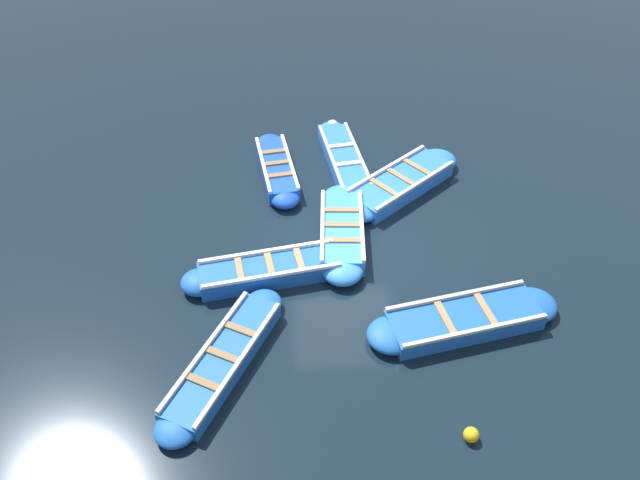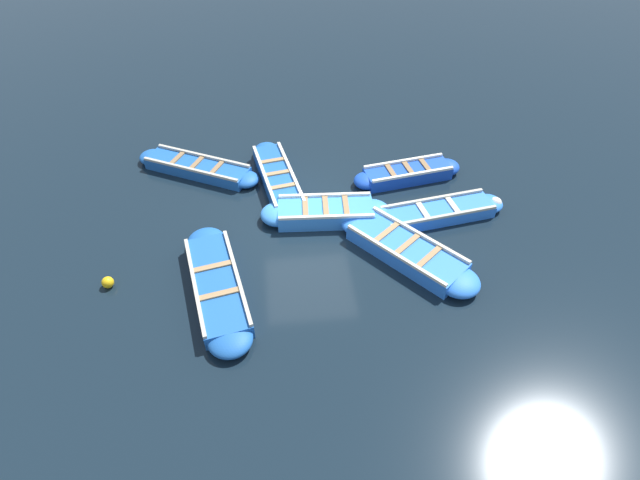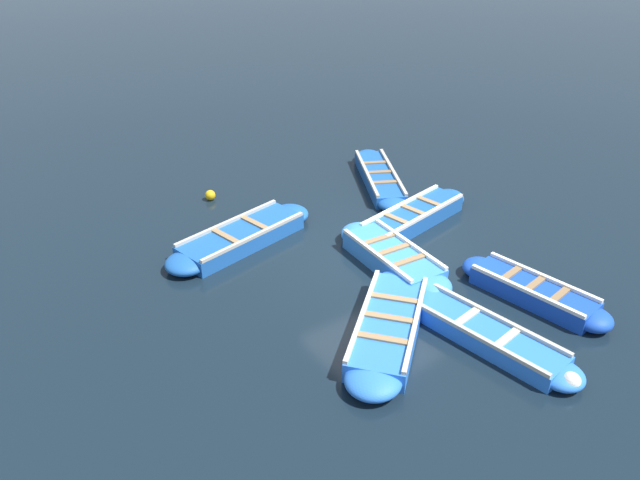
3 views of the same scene
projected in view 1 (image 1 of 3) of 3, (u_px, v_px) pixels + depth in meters
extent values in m
plane|color=black|center=(347.00, 252.00, 13.81)|extent=(120.00, 120.00, 0.00)
cube|color=#3884E0|center=(342.00, 232.00, 14.02)|extent=(1.10, 2.48, 0.40)
ellipsoid|color=#3884E0|center=(343.00, 270.00, 13.12)|extent=(0.93, 0.96, 0.40)
ellipsoid|color=#3884E0|center=(341.00, 198.00, 14.91)|extent=(0.93, 0.96, 0.40)
cube|color=silver|center=(362.00, 224.00, 13.85)|extent=(0.22, 2.37, 0.07)
cube|color=silver|center=(322.00, 224.00, 13.86)|extent=(0.22, 2.37, 0.07)
cube|color=olive|center=(342.00, 240.00, 13.49)|extent=(0.85, 0.19, 0.04)
cube|color=olive|center=(342.00, 225.00, 13.87)|extent=(0.85, 0.19, 0.04)
cube|color=olive|center=(342.00, 210.00, 14.25)|extent=(0.85, 0.19, 0.04)
cube|color=#1947B7|center=(277.00, 169.00, 15.82)|extent=(1.15, 2.52, 0.36)
ellipsoid|color=#1947B7|center=(285.00, 198.00, 14.94)|extent=(0.81, 0.83, 0.36)
ellipsoid|color=#1947B7|center=(270.00, 143.00, 16.70)|extent=(0.81, 0.83, 0.36)
cube|color=silver|center=(290.00, 161.00, 15.73)|extent=(0.47, 2.36, 0.07)
cube|color=silver|center=(263.00, 164.00, 15.63)|extent=(0.47, 2.36, 0.07)
cube|color=olive|center=(280.00, 175.00, 15.32)|extent=(0.69, 0.25, 0.04)
cube|color=olive|center=(277.00, 163.00, 15.69)|extent=(0.69, 0.25, 0.04)
cube|color=olive|center=(273.00, 151.00, 16.06)|extent=(0.69, 0.25, 0.04)
cube|color=blue|center=(344.00, 160.00, 16.17)|extent=(1.24, 3.01, 0.31)
ellipsoid|color=blue|center=(358.00, 194.00, 15.11)|extent=(0.85, 0.87, 0.31)
ellipsoid|color=blue|center=(332.00, 130.00, 17.22)|extent=(0.85, 0.87, 0.31)
cube|color=#B2AD9E|center=(358.00, 152.00, 16.09)|extent=(0.52, 2.84, 0.07)
cube|color=#B2AD9E|center=(331.00, 155.00, 15.98)|extent=(0.52, 2.84, 0.07)
cube|color=beige|center=(348.00, 163.00, 15.75)|extent=(0.72, 0.25, 0.04)
cube|color=beige|center=(341.00, 145.00, 16.35)|extent=(0.72, 0.25, 0.04)
cube|color=#1E59AD|center=(464.00, 320.00, 12.14)|extent=(3.13, 1.60, 0.35)
ellipsoid|color=#1E59AD|center=(391.00, 335.00, 11.86)|extent=(1.12, 1.10, 0.35)
ellipsoid|color=#1E59AD|center=(533.00, 305.00, 12.43)|extent=(1.12, 1.10, 0.35)
cube|color=#B2AD9E|center=(476.00, 331.00, 11.67)|extent=(2.88, 0.69, 0.07)
cube|color=#B2AD9E|center=(456.00, 295.00, 12.33)|extent=(2.88, 0.69, 0.07)
cube|color=#9E7A51|center=(445.00, 317.00, 11.93)|extent=(0.32, 0.89, 0.04)
cube|color=#9E7A51|center=(486.00, 309.00, 12.09)|extent=(0.32, 0.89, 0.04)
cube|color=blue|center=(400.00, 184.00, 15.36)|extent=(2.86, 2.63, 0.38)
ellipsoid|color=blue|center=(359.00, 209.00, 14.64)|extent=(1.36, 1.36, 0.38)
ellipsoid|color=blue|center=(437.00, 161.00, 16.07)|extent=(1.36, 1.36, 0.38)
cube|color=beige|center=(416.00, 185.00, 14.95)|extent=(2.20, 1.86, 0.07)
cube|color=beige|center=(387.00, 168.00, 15.47)|extent=(2.20, 1.86, 0.07)
cube|color=#9E7A51|center=(384.00, 187.00, 14.91)|extent=(0.69, 0.79, 0.04)
cube|color=#9E7A51|center=(401.00, 177.00, 15.22)|extent=(0.69, 0.79, 0.04)
cube|color=#9E7A51|center=(417.00, 167.00, 15.52)|extent=(0.69, 0.79, 0.04)
cube|color=#1E59AD|center=(223.00, 361.00, 11.45)|extent=(2.12, 3.09, 0.31)
ellipsoid|color=#1E59AD|center=(176.00, 429.00, 10.42)|extent=(1.01, 1.02, 0.31)
ellipsoid|color=#1E59AD|center=(263.00, 304.00, 12.47)|extent=(1.01, 1.02, 0.31)
cube|color=#B2AD9E|center=(240.00, 361.00, 11.20)|extent=(1.45, 2.70, 0.07)
cube|color=#B2AD9E|center=(205.00, 348.00, 11.43)|extent=(1.45, 2.70, 0.07)
cube|color=olive|center=(203.00, 382.00, 10.89)|extent=(0.69, 0.45, 0.04)
cube|color=olive|center=(222.00, 355.00, 11.33)|extent=(0.69, 0.45, 0.04)
cube|color=olive|center=(240.00, 329.00, 11.76)|extent=(0.69, 0.45, 0.04)
cube|color=#1E59AD|center=(270.00, 271.00, 13.13)|extent=(3.06, 1.35, 0.38)
ellipsoid|color=#1E59AD|center=(199.00, 282.00, 12.87)|extent=(0.90, 0.88, 0.38)
ellipsoid|color=#1E59AD|center=(338.00, 259.00, 13.38)|extent=(0.90, 0.88, 0.38)
cube|color=silver|center=(273.00, 275.00, 12.71)|extent=(2.87, 0.61, 0.07)
cube|color=silver|center=(266.00, 251.00, 13.24)|extent=(2.87, 0.61, 0.07)
cube|color=#9E7A51|center=(239.00, 268.00, 12.88)|extent=(0.27, 0.74, 0.04)
cube|color=#9E7A51|center=(269.00, 264.00, 12.98)|extent=(0.27, 0.74, 0.04)
cube|color=#9E7A51|center=(299.00, 259.00, 13.09)|extent=(0.27, 0.74, 0.04)
sphere|color=silver|center=(332.00, 126.00, 17.34)|extent=(0.34, 0.34, 0.34)
sphere|color=#EAB214|center=(471.00, 435.00, 10.36)|extent=(0.27, 0.27, 0.27)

